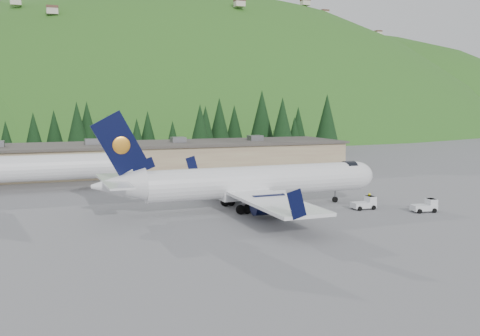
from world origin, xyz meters
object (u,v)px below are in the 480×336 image
second_airliner (29,168)px  terminal_building (151,157)px  baggage_tug_a (365,203)px  ramp_worker (369,200)px  airliner (250,183)px  baggage_tug_b (426,206)px

second_airliner → terminal_building: bearing=38.8°
baggage_tug_a → terminal_building: size_ratio=0.04×
ramp_worker → baggage_tug_a: bearing=2.3°
airliner → baggage_tug_b: (17.66, -8.49, -2.36)m
baggage_tug_b → airliner: bearing=162.6°
second_airliner → baggage_tug_a: 45.10m
baggage_tug_a → baggage_tug_b: bearing=-34.5°
second_airliner → baggage_tug_b: (41.59, -30.51, -2.67)m
baggage_tug_b → terminal_building: (-21.68, 46.51, 1.97)m
terminal_building → baggage_tug_a: bearing=-69.1°
second_airliner → baggage_tug_a: second_airliner is taller
baggage_tug_b → ramp_worker: bearing=146.4°
second_airliner → baggage_tug_b: size_ratio=9.50×
airliner → baggage_tug_b: size_ratio=11.73×
airliner → second_airliner: size_ratio=1.23×
ramp_worker → baggage_tug_b: bearing=111.3°
baggage_tug_b → ramp_worker: ramp_worker is taller
airliner → baggage_tug_b: 19.74m
terminal_building → ramp_worker: (17.04, -42.34, -1.75)m
baggage_tug_a → terminal_building: (-16.30, 42.75, 1.97)m
airliner → second_airliner: 32.52m
baggage_tug_a → baggage_tug_b: (5.38, -3.75, -0.00)m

